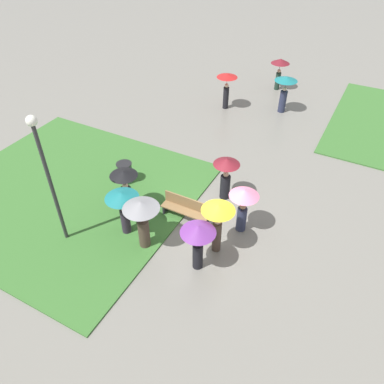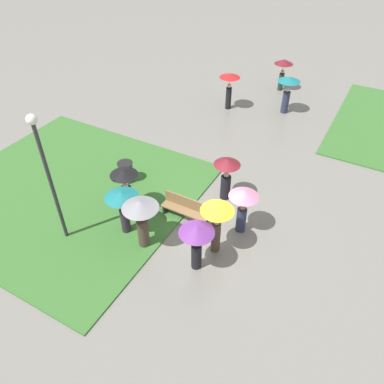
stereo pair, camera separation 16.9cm
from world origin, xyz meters
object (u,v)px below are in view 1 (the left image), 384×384
(lamp_post, at_px, (46,168))
(crowd_person_grey, at_px, (142,214))
(crowd_person_yellow, at_px, (218,217))
(lone_walker_near_lawn, at_px, (227,83))
(park_bench, at_px, (186,209))
(trash_bin, at_px, (125,173))
(crowd_person_pink, at_px, (243,202))
(crowd_person_black, at_px, (125,186))
(crowd_person_teal, at_px, (123,203))
(crowd_person_maroon, at_px, (226,172))
(lone_walker_far_path, at_px, (280,66))
(lone_walker_mid_plaza, at_px, (285,87))
(crowd_person_purple, at_px, (198,236))

(lamp_post, relative_size, crowd_person_grey, 2.41)
(lamp_post, bearing_deg, crowd_person_yellow, 22.43)
(lone_walker_near_lawn, bearing_deg, park_bench, 133.49)
(trash_bin, distance_m, crowd_person_pink, 5.31)
(lamp_post, height_order, lone_walker_near_lawn, lamp_post)
(crowd_person_black, xyz_separation_m, crowd_person_pink, (4.11, 1.09, 0.07))
(crowd_person_black, bearing_deg, crowd_person_teal, -138.29)
(lamp_post, distance_m, crowd_person_black, 3.04)
(trash_bin, relative_size, crowd_person_maroon, 0.51)
(park_bench, distance_m, crowd_person_teal, 2.38)
(crowd_person_pink, distance_m, lone_walker_near_lawn, 9.44)
(park_bench, xyz_separation_m, lone_walker_far_path, (-0.62, 12.50, 0.96))
(lamp_post, bearing_deg, trash_bin, 90.80)
(park_bench, relative_size, crowd_person_grey, 0.93)
(lamp_post, bearing_deg, crowd_person_teal, 36.00)
(trash_bin, bearing_deg, crowd_person_maroon, 14.69)
(crowd_person_pink, height_order, lone_walker_mid_plaza, lone_walker_mid_plaza)
(park_bench, height_order, crowd_person_black, crowd_person_black)
(lone_walker_near_lawn, bearing_deg, lamp_post, 114.35)
(crowd_person_maroon, height_order, lone_walker_far_path, lone_walker_far_path)
(crowd_person_grey, height_order, crowd_person_maroon, crowd_person_grey)
(crowd_person_maroon, relative_size, crowd_person_teal, 1.01)
(trash_bin, distance_m, crowd_person_purple, 5.39)
(park_bench, relative_size, crowd_person_pink, 1.03)
(crowd_person_yellow, height_order, crowd_person_teal, crowd_person_yellow)
(lone_walker_near_lawn, bearing_deg, lone_walker_mid_plaza, -131.48)
(crowd_person_grey, bearing_deg, crowd_person_black, 28.47)
(lone_walker_mid_plaza, bearing_deg, crowd_person_yellow, -41.52)
(crowd_person_grey, distance_m, crowd_person_teal, 0.96)
(crowd_person_purple, height_order, crowd_person_teal, crowd_person_purple)
(trash_bin, height_order, crowd_person_grey, crowd_person_grey)
(crowd_person_grey, height_order, crowd_person_teal, crowd_person_grey)
(crowd_person_teal, distance_m, lone_walker_far_path, 14.15)
(crowd_person_teal, bearing_deg, lone_walker_far_path, 41.17)
(crowd_person_pink, bearing_deg, crowd_person_black, -53.59)
(crowd_person_pink, bearing_deg, lone_walker_near_lawn, -131.00)
(crowd_person_purple, bearing_deg, crowd_person_grey, 28.35)
(crowd_person_pink, xyz_separation_m, lone_walker_far_path, (-2.61, 12.08, 0.16))
(lone_walker_far_path, distance_m, lone_walker_mid_plaza, 2.89)
(crowd_person_purple, relative_size, crowd_person_maroon, 1.01)
(trash_bin, relative_size, crowd_person_pink, 0.52)
(trash_bin, height_order, lone_walker_far_path, lone_walker_far_path)
(crowd_person_black, bearing_deg, crowd_person_purple, -99.00)
(lone_walker_far_path, bearing_deg, park_bench, -110.97)
(crowd_person_grey, xyz_separation_m, lone_walker_near_lawn, (-1.77, 10.65, -0.03))
(park_bench, distance_m, lamp_post, 4.99)
(park_bench, distance_m, crowd_person_maroon, 2.08)
(crowd_person_purple, height_order, crowd_person_yellow, crowd_person_yellow)
(crowd_person_purple, height_order, lone_walker_far_path, lone_walker_far_path)
(crowd_person_grey, xyz_separation_m, crowd_person_pink, (2.57, 2.27, -0.18))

